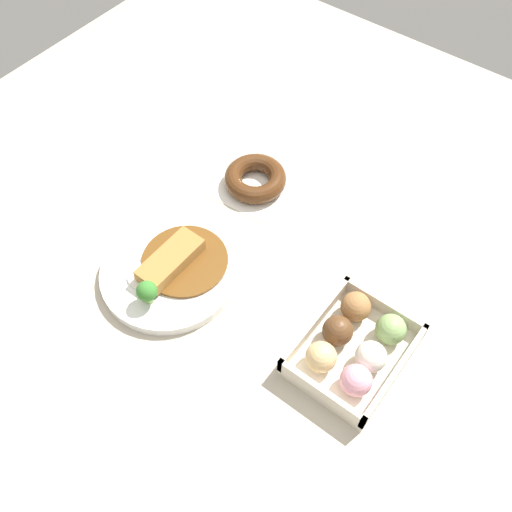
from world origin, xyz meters
TOP-DOWN VIEW (x-y plane):
  - ground_plane at (0.00, 0.00)m, footprint 1.60×1.60m
  - curry_plate at (-0.04, 0.15)m, footprint 0.23×0.23m
  - donut_box at (0.02, -0.17)m, footprint 0.19×0.15m
  - chocolate_ring_donut at (0.21, 0.16)m, footprint 0.15×0.15m

SIDE VIEW (x-z plane):
  - ground_plane at x=0.00m, z-range 0.00..0.00m
  - curry_plate at x=-0.04m, z-range -0.02..0.05m
  - chocolate_ring_donut at x=0.21m, z-range 0.00..0.03m
  - donut_box at x=0.02m, z-range 0.00..0.06m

